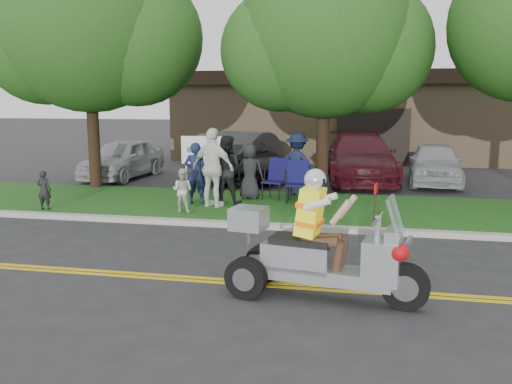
% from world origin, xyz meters
% --- Properties ---
extents(ground, '(120.00, 120.00, 0.00)m').
position_xyz_m(ground, '(0.00, 0.00, 0.00)').
color(ground, '#28282B').
rests_on(ground, ground).
extents(centerline_near, '(60.00, 0.10, 0.01)m').
position_xyz_m(centerline_near, '(0.00, -0.58, 0.01)').
color(centerline_near, gold).
rests_on(centerline_near, ground).
extents(centerline_far, '(60.00, 0.10, 0.01)m').
position_xyz_m(centerline_far, '(0.00, -0.42, 0.01)').
color(centerline_far, gold).
rests_on(centerline_far, ground).
extents(curb, '(60.00, 0.25, 0.12)m').
position_xyz_m(curb, '(0.00, 3.05, 0.06)').
color(curb, '#A8A89E').
rests_on(curb, ground).
extents(grass_verge, '(60.00, 4.00, 0.10)m').
position_xyz_m(grass_verge, '(0.00, 5.20, 0.06)').
color(grass_verge, '#1C5316').
rests_on(grass_verge, ground).
extents(commercial_building, '(18.00, 8.20, 4.00)m').
position_xyz_m(commercial_building, '(2.00, 18.98, 2.01)').
color(commercial_building, '#9E7F5B').
rests_on(commercial_building, ground).
extents(tree_left, '(6.62, 5.40, 7.78)m').
position_xyz_m(tree_left, '(-6.44, 7.03, 4.85)').
color(tree_left, '#332114').
rests_on(tree_left, ground).
extents(tree_mid, '(5.88, 4.80, 7.05)m').
position_xyz_m(tree_mid, '(0.55, 7.23, 4.43)').
color(tree_mid, '#332114').
rests_on(tree_mid, ground).
extents(business_sign, '(1.25, 0.06, 1.75)m').
position_xyz_m(business_sign, '(-2.90, 6.60, 1.26)').
color(business_sign, silver).
rests_on(business_sign, ground).
extents(trike_scooter, '(2.86, 1.15, 1.87)m').
position_xyz_m(trike_scooter, '(1.08, -0.91, 0.65)').
color(trike_scooter, black).
rests_on(trike_scooter, ground).
extents(lawn_chair_a, '(0.59, 0.62, 1.09)m').
position_xyz_m(lawn_chair_a, '(-0.04, 5.84, 0.72)').
color(lawn_chair_a, black).
rests_on(lawn_chair_a, grass_verge).
extents(lawn_chair_b, '(0.73, 0.74, 1.11)m').
position_xyz_m(lawn_chair_b, '(-0.65, 6.12, 0.73)').
color(lawn_chair_b, black).
rests_on(lawn_chair_b, grass_verge).
extents(spectator_adult_left, '(0.63, 0.46, 1.61)m').
position_xyz_m(spectator_adult_left, '(-2.59, 4.97, 0.91)').
color(spectator_adult_left, '#182145').
rests_on(spectator_adult_left, grass_verge).
extents(spectator_adult_mid, '(0.87, 0.69, 1.78)m').
position_xyz_m(spectator_adult_mid, '(-1.83, 5.12, 0.99)').
color(spectator_adult_mid, black).
rests_on(spectator_adult_mid, grass_verge).
extents(spectator_adult_right, '(1.26, 0.81, 2.00)m').
position_xyz_m(spectator_adult_right, '(-2.03, 4.66, 1.10)').
color(spectator_adult_right, white).
rests_on(spectator_adult_right, grass_verge).
extents(spectator_chair_a, '(1.30, 0.96, 1.79)m').
position_xyz_m(spectator_chair_a, '(-0.16, 6.66, 1.00)').
color(spectator_chair_a, '#151D3A').
rests_on(spectator_chair_a, grass_verge).
extents(spectator_chair_b, '(0.77, 0.54, 1.52)m').
position_xyz_m(spectator_chair_b, '(-1.35, 5.93, 0.86)').
color(spectator_chair_b, black).
rests_on(spectator_chair_b, grass_verge).
extents(child_left, '(0.37, 0.26, 0.98)m').
position_xyz_m(child_left, '(-6.03, 3.50, 0.59)').
color(child_left, black).
rests_on(child_left, grass_verge).
extents(child_right, '(0.56, 0.46, 1.06)m').
position_xyz_m(child_right, '(-2.59, 3.92, 0.64)').
color(child_right, beige).
rests_on(child_right, grass_verge).
extents(parked_car_far_left, '(1.91, 4.21, 1.40)m').
position_xyz_m(parked_car_far_left, '(-6.74, 9.46, 0.70)').
color(parked_car_far_left, '#A5A7AC').
rests_on(parked_car_far_left, ground).
extents(parked_car_left, '(2.70, 5.17, 1.62)m').
position_xyz_m(parked_car_left, '(-2.72, 10.36, 0.81)').
color(parked_car_left, '#2A2A2C').
rests_on(parked_car_left, ground).
extents(parked_car_mid, '(4.10, 5.50, 1.39)m').
position_xyz_m(parked_car_mid, '(-2.50, 10.23, 0.69)').
color(parked_car_mid, black).
rests_on(parked_car_mid, ground).
extents(parked_car_right, '(2.82, 5.72, 1.60)m').
position_xyz_m(parked_car_right, '(1.54, 10.55, 0.80)').
color(parked_car_right, '#48101A').
rests_on(parked_car_right, ground).
extents(parked_car_far_right, '(1.91, 4.18, 1.39)m').
position_xyz_m(parked_car_far_right, '(4.00, 10.34, 0.69)').
color(parked_car_far_right, '#A6AAAD').
rests_on(parked_car_far_right, ground).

